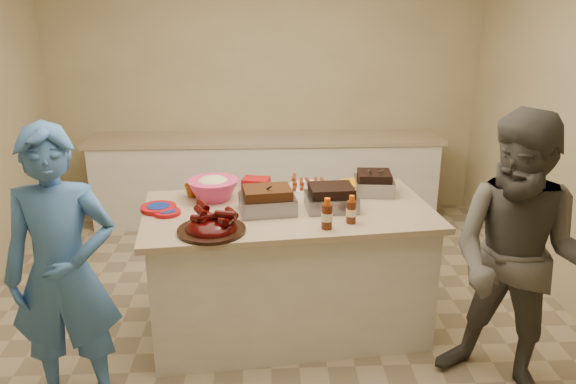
{
  "coord_description": "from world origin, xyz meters",
  "views": [
    {
      "loc": [
        -0.04,
        -3.42,
        2.24
      ],
      "look_at": [
        0.13,
        0.14,
        1.01
      ],
      "focal_mm": 35.0,
      "sensor_mm": 36.0,
      "label": 1
    }
  ],
  "objects_px": {
    "island": "(288,326)",
    "coleslaw_bowl": "(214,199)",
    "bbq_bottle_b": "(351,223)",
    "rib_platter": "(212,232)",
    "plastic_cup": "(192,197)",
    "bbq_bottle_a": "(327,228)",
    "mustard_bottle": "(273,200)",
    "roasting_pan": "(373,193)"
  },
  "relations": [
    {
      "from": "island",
      "to": "coleslaw_bowl",
      "type": "xyz_separation_m",
      "value": [
        -0.51,
        0.21,
        0.91
      ]
    },
    {
      "from": "coleslaw_bowl",
      "to": "bbq_bottle_b",
      "type": "distance_m",
      "value": 1.01
    },
    {
      "from": "rib_platter",
      "to": "island",
      "type": "bearing_deg",
      "value": 37.79
    },
    {
      "from": "bbq_bottle_b",
      "to": "plastic_cup",
      "type": "relative_size",
      "value": 1.77
    },
    {
      "from": "coleslaw_bowl",
      "to": "bbq_bottle_a",
      "type": "bearing_deg",
      "value": -37.53
    },
    {
      "from": "coleslaw_bowl",
      "to": "mustard_bottle",
      "type": "distance_m",
      "value": 0.42
    },
    {
      "from": "rib_platter",
      "to": "plastic_cup",
      "type": "relative_size",
      "value": 4.07
    },
    {
      "from": "bbq_bottle_a",
      "to": "mustard_bottle",
      "type": "distance_m",
      "value": 0.61
    },
    {
      "from": "roasting_pan",
      "to": "bbq_bottle_a",
      "type": "distance_m",
      "value": 0.76
    },
    {
      "from": "coleslaw_bowl",
      "to": "rib_platter",
      "type": "bearing_deg",
      "value": -86.82
    },
    {
      "from": "mustard_bottle",
      "to": "plastic_cup",
      "type": "distance_m",
      "value": 0.58
    },
    {
      "from": "roasting_pan",
      "to": "coleslaw_bowl",
      "type": "bearing_deg",
      "value": -171.03
    },
    {
      "from": "roasting_pan",
      "to": "rib_platter",
      "type": "bearing_deg",
      "value": -144.27
    },
    {
      "from": "coleslaw_bowl",
      "to": "bbq_bottle_b",
      "type": "relative_size",
      "value": 1.96
    },
    {
      "from": "rib_platter",
      "to": "roasting_pan",
      "type": "bearing_deg",
      "value": 30.62
    },
    {
      "from": "mustard_bottle",
      "to": "roasting_pan",
      "type": "bearing_deg",
      "value": 8.81
    },
    {
      "from": "mustard_bottle",
      "to": "island",
      "type": "bearing_deg",
      "value": -60.66
    },
    {
      "from": "plastic_cup",
      "to": "island",
      "type": "bearing_deg",
      "value": -21.87
    },
    {
      "from": "island",
      "to": "plastic_cup",
      "type": "relative_size",
      "value": 18.75
    },
    {
      "from": "rib_platter",
      "to": "coleslaw_bowl",
      "type": "bearing_deg",
      "value": 93.18
    },
    {
      "from": "mustard_bottle",
      "to": "bbq_bottle_a",
      "type": "bearing_deg",
      "value": -59.15
    },
    {
      "from": "coleslaw_bowl",
      "to": "mustard_bottle",
      "type": "relative_size",
      "value": 2.8
    },
    {
      "from": "island",
      "to": "bbq_bottle_a",
      "type": "xyz_separation_m",
      "value": [
        0.22,
        -0.36,
        0.91
      ]
    },
    {
      "from": "rib_platter",
      "to": "mustard_bottle",
      "type": "relative_size",
      "value": 3.28
    },
    {
      "from": "mustard_bottle",
      "to": "plastic_cup",
      "type": "xyz_separation_m",
      "value": [
        -0.57,
        0.1,
        0.0
      ]
    },
    {
      "from": "roasting_pan",
      "to": "bbq_bottle_a",
      "type": "relative_size",
      "value": 1.38
    },
    {
      "from": "bbq_bottle_a",
      "to": "bbq_bottle_b",
      "type": "xyz_separation_m",
      "value": [
        0.16,
        0.08,
        0.0
      ]
    },
    {
      "from": "island",
      "to": "coleslaw_bowl",
      "type": "height_order",
      "value": "coleslaw_bowl"
    },
    {
      "from": "bbq_bottle_a",
      "to": "plastic_cup",
      "type": "height_order",
      "value": "bbq_bottle_a"
    },
    {
      "from": "bbq_bottle_b",
      "to": "plastic_cup",
      "type": "bearing_deg",
      "value": 152.78
    },
    {
      "from": "island",
      "to": "bbq_bottle_b",
      "type": "xyz_separation_m",
      "value": [
        0.38,
        -0.27,
        0.91
      ]
    },
    {
      "from": "bbq_bottle_a",
      "to": "bbq_bottle_b",
      "type": "height_order",
      "value": "bbq_bottle_a"
    },
    {
      "from": "roasting_pan",
      "to": "bbq_bottle_b",
      "type": "distance_m",
      "value": 0.61
    },
    {
      "from": "coleslaw_bowl",
      "to": "plastic_cup",
      "type": "relative_size",
      "value": 3.48
    },
    {
      "from": "roasting_pan",
      "to": "mustard_bottle",
      "type": "xyz_separation_m",
      "value": [
        -0.73,
        -0.11,
        0.0
      ]
    },
    {
      "from": "coleslaw_bowl",
      "to": "plastic_cup",
      "type": "bearing_deg",
      "value": 158.51
    },
    {
      "from": "roasting_pan",
      "to": "island",
      "type": "bearing_deg",
      "value": -150.58
    },
    {
      "from": "bbq_bottle_b",
      "to": "plastic_cup",
      "type": "xyz_separation_m",
      "value": [
        -1.05,
        0.54,
        0.0
      ]
    },
    {
      "from": "rib_platter",
      "to": "bbq_bottle_a",
      "type": "xyz_separation_m",
      "value": [
        0.7,
        0.02,
        -0.0
      ]
    },
    {
      "from": "plastic_cup",
      "to": "rib_platter",
      "type": "bearing_deg",
      "value": -73.59
    },
    {
      "from": "island",
      "to": "plastic_cup",
      "type": "distance_m",
      "value": 1.16
    },
    {
      "from": "rib_platter",
      "to": "bbq_bottle_a",
      "type": "height_order",
      "value": "bbq_bottle_a"
    }
  ]
}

